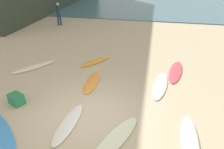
{
  "coord_description": "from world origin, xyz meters",
  "views": [
    {
      "loc": [
        1.94,
        -5.67,
        4.71
      ],
      "look_at": [
        0.15,
        2.65,
        0.3
      ],
      "focal_mm": 34.6,
      "sensor_mm": 36.0,
      "label": 1
    }
  ],
  "objects_px": {
    "surfboard_5": "(160,85)",
    "surfboard_9": "(95,62)",
    "surfboard_6": "(175,72)",
    "surfboard_7": "(2,133)",
    "surfboard_8": "(116,139)",
    "surfboard_0": "(34,67)",
    "surfboard_4": "(68,124)",
    "surfboard_1": "(92,82)",
    "surfboard_2": "(190,141)",
    "beachgoer_near": "(59,13)",
    "beach_cooler": "(16,99)"
  },
  "relations": [
    {
      "from": "surfboard_5",
      "to": "surfboard_9",
      "type": "height_order",
      "value": "surfboard_9"
    },
    {
      "from": "surfboard_6",
      "to": "surfboard_7",
      "type": "xyz_separation_m",
      "value": [
        -5.44,
        -5.52,
        -0.0
      ]
    },
    {
      "from": "surfboard_7",
      "to": "surfboard_8",
      "type": "xyz_separation_m",
      "value": [
        3.49,
        0.51,
        0.0
      ]
    },
    {
      "from": "surfboard_0",
      "to": "surfboard_5",
      "type": "bearing_deg",
      "value": -149.19
    },
    {
      "from": "surfboard_4",
      "to": "surfboard_9",
      "type": "bearing_deg",
      "value": 98.04
    },
    {
      "from": "surfboard_1",
      "to": "surfboard_2",
      "type": "height_order",
      "value": "surfboard_2"
    },
    {
      "from": "beachgoer_near",
      "to": "surfboard_7",
      "type": "bearing_deg",
      "value": -91.82
    },
    {
      "from": "surfboard_5",
      "to": "beachgoer_near",
      "type": "bearing_deg",
      "value": 141.51
    },
    {
      "from": "surfboard_6",
      "to": "beachgoer_near",
      "type": "bearing_deg",
      "value": -28.87
    },
    {
      "from": "surfboard_0",
      "to": "surfboard_4",
      "type": "distance_m",
      "value": 5.0
    },
    {
      "from": "surfboard_0",
      "to": "surfboard_9",
      "type": "bearing_deg",
      "value": -120.14
    },
    {
      "from": "surfboard_6",
      "to": "surfboard_4",
      "type": "bearing_deg",
      "value": 61.14
    },
    {
      "from": "surfboard_0",
      "to": "surfboard_8",
      "type": "relative_size",
      "value": 0.98
    },
    {
      "from": "surfboard_7",
      "to": "surfboard_8",
      "type": "bearing_deg",
      "value": -40.59
    },
    {
      "from": "surfboard_2",
      "to": "surfboard_9",
      "type": "xyz_separation_m",
      "value": [
        -4.34,
        4.97,
        -0.01
      ]
    },
    {
      "from": "surfboard_4",
      "to": "beachgoer_near",
      "type": "relative_size",
      "value": 1.17
    },
    {
      "from": "surfboard_2",
      "to": "beach_cooler",
      "type": "relative_size",
      "value": 4.3
    },
    {
      "from": "surfboard_9",
      "to": "surfboard_5",
      "type": "bearing_deg",
      "value": -171.85
    },
    {
      "from": "surfboard_1",
      "to": "surfboard_8",
      "type": "distance_m",
      "value": 3.59
    },
    {
      "from": "surfboard_7",
      "to": "surfboard_9",
      "type": "xyz_separation_m",
      "value": [
        1.3,
        5.83,
        0.0
      ]
    },
    {
      "from": "beach_cooler",
      "to": "beachgoer_near",
      "type": "bearing_deg",
      "value": 106.47
    },
    {
      "from": "surfboard_8",
      "to": "beach_cooler",
      "type": "distance_m",
      "value": 4.13
    },
    {
      "from": "surfboard_9",
      "to": "surfboard_1",
      "type": "bearing_deg",
      "value": 138.33
    },
    {
      "from": "surfboard_2",
      "to": "surfboard_4",
      "type": "height_order",
      "value": "surfboard_2"
    },
    {
      "from": "surfboard_4",
      "to": "surfboard_6",
      "type": "bearing_deg",
      "value": 54.25
    },
    {
      "from": "surfboard_1",
      "to": "beach_cooler",
      "type": "relative_size",
      "value": 3.6
    },
    {
      "from": "surfboard_0",
      "to": "surfboard_8",
      "type": "distance_m",
      "value": 6.44
    },
    {
      "from": "beach_cooler",
      "to": "surfboard_2",
      "type": "bearing_deg",
      "value": -6.46
    },
    {
      "from": "beachgoer_near",
      "to": "surfboard_0",
      "type": "bearing_deg",
      "value": -92.92
    },
    {
      "from": "surfboard_7",
      "to": "surfboard_0",
      "type": "bearing_deg",
      "value": 59.62
    },
    {
      "from": "surfboard_1",
      "to": "surfboard_7",
      "type": "bearing_deg",
      "value": 60.89
    },
    {
      "from": "surfboard_4",
      "to": "surfboard_9",
      "type": "relative_size",
      "value": 1.11
    },
    {
      "from": "surfboard_4",
      "to": "beachgoer_near",
      "type": "height_order",
      "value": "beachgoer_near"
    },
    {
      "from": "surfboard_7",
      "to": "beach_cooler",
      "type": "distance_m",
      "value": 1.64
    },
    {
      "from": "surfboard_8",
      "to": "beachgoer_near",
      "type": "relative_size",
      "value": 1.29
    },
    {
      "from": "surfboard_9",
      "to": "beach_cooler",
      "type": "height_order",
      "value": "beach_cooler"
    },
    {
      "from": "surfboard_2",
      "to": "surfboard_5",
      "type": "relative_size",
      "value": 0.97
    },
    {
      "from": "surfboard_2",
      "to": "surfboard_5",
      "type": "height_order",
      "value": "surfboard_2"
    },
    {
      "from": "surfboard_6",
      "to": "surfboard_5",
      "type": "bearing_deg",
      "value": 73.47
    },
    {
      "from": "surfboard_8",
      "to": "surfboard_0",
      "type": "bearing_deg",
      "value": -16.58
    },
    {
      "from": "surfboard_1",
      "to": "surfboard_8",
      "type": "bearing_deg",
      "value": 115.22
    },
    {
      "from": "surfboard_5",
      "to": "surfboard_9",
      "type": "xyz_separation_m",
      "value": [
        -3.44,
        1.79,
        0.0
      ]
    },
    {
      "from": "surfboard_6",
      "to": "surfboard_9",
      "type": "xyz_separation_m",
      "value": [
        -4.14,
        0.31,
        0.0
      ]
    },
    {
      "from": "surfboard_1",
      "to": "surfboard_8",
      "type": "relative_size",
      "value": 0.85
    },
    {
      "from": "surfboard_7",
      "to": "surfboard_2",
      "type": "bearing_deg",
      "value": -40.29
    },
    {
      "from": "surfboard_0",
      "to": "beach_cooler",
      "type": "xyz_separation_m",
      "value": [
        1.02,
        -2.99,
        0.16
      ]
    },
    {
      "from": "surfboard_1",
      "to": "surfboard_5",
      "type": "distance_m",
      "value": 2.98
    },
    {
      "from": "surfboard_2",
      "to": "beach_cooler",
      "type": "height_order",
      "value": "beach_cooler"
    },
    {
      "from": "surfboard_2",
      "to": "surfboard_7",
      "type": "xyz_separation_m",
      "value": [
        -5.64,
        -0.86,
        -0.01
      ]
    },
    {
      "from": "surfboard_1",
      "to": "surfboard_2",
      "type": "distance_m",
      "value": 4.77
    }
  ]
}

